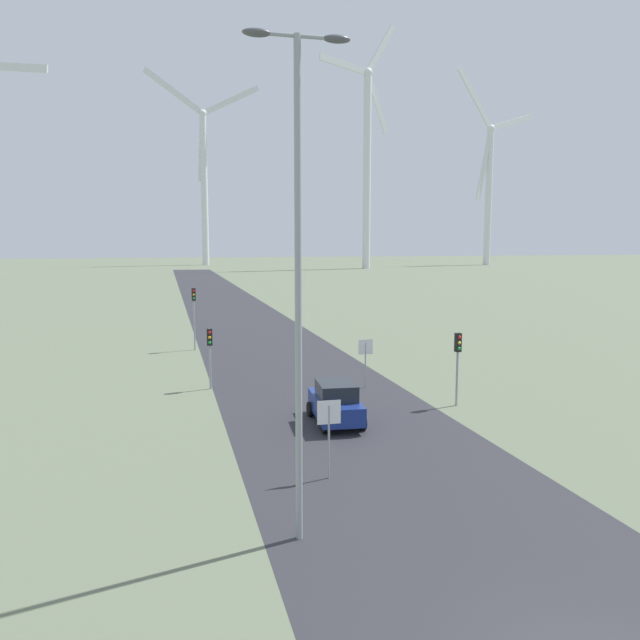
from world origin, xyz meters
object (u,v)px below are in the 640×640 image
object	(u,v)px
stop_sign_near	(329,424)
traffic_light_post_near_right	(458,353)
streetlamp	(298,246)
traffic_light_post_mid_left	(194,305)
wind_turbine_far_right	(489,179)
traffic_light_post_near_left	(210,345)
car_approaching	(336,403)
wind_turbine_right	(367,154)
wind_turbine_center	(204,172)
stop_sign_far	(365,354)

from	to	relation	value
stop_sign_near	traffic_light_post_near_right	size ratio (longest dim) A/B	0.76
streetlamp	stop_sign_near	bearing A→B (deg)	64.69
streetlamp	traffic_light_post_mid_left	size ratio (longest dim) A/B	2.86
stop_sign_near	wind_turbine_far_right	distance (m)	198.55
streetlamp	stop_sign_near	world-z (taller)	streetlamp
traffic_light_post_near_left	car_approaching	bearing A→B (deg)	-57.94
wind_turbine_far_right	wind_turbine_right	bearing A→B (deg)	-160.13
traffic_light_post_near_right	traffic_light_post_mid_left	xyz separation A→B (m)	(-11.48, 18.88, 0.69)
traffic_light_post_mid_left	wind_turbine_center	bearing A→B (deg)	86.00
streetlamp	car_approaching	bearing A→B (deg)	69.37
streetlamp	stop_sign_far	world-z (taller)	streetlamp
wind_turbine_center	wind_turbine_right	bearing A→B (deg)	-42.22
stop_sign_far	car_approaching	size ratio (longest dim) A/B	0.63
wind_turbine_right	wind_turbine_far_right	bearing A→B (deg)	19.87
streetlamp	wind_turbine_right	bearing A→B (deg)	71.16
wind_turbine_right	wind_turbine_far_right	world-z (taller)	wind_turbine_right
traffic_light_post_near_left	stop_sign_far	bearing A→B (deg)	-12.28
stop_sign_near	car_approaching	distance (m)	6.47
streetlamp	wind_turbine_far_right	xyz separation A→B (m)	(101.30, 173.74, 20.35)
traffic_light_post_near_right	wind_turbine_right	xyz separation A→B (m)	(43.16, 145.03, 29.82)
wind_turbine_center	traffic_light_post_near_left	bearing A→B (deg)	-93.65
wind_turbine_center	wind_turbine_far_right	xyz separation A→B (m)	(91.02, -21.76, -2.15)
car_approaching	wind_turbine_right	xyz separation A→B (m)	(49.59, 146.41, 31.50)
streetlamp	traffic_light_post_mid_left	bearing A→B (deg)	92.43
car_approaching	wind_turbine_center	bearing A→B (deg)	87.99
stop_sign_near	wind_turbine_far_right	world-z (taller)	wind_turbine_far_right
traffic_light_post_mid_left	wind_turbine_center	distance (m)	167.82
traffic_light_post_near_left	traffic_light_post_near_right	distance (m)	12.92
stop_sign_far	wind_turbine_far_right	xyz separation A→B (m)	(94.23, 157.80, 26.24)
stop_sign_near	traffic_light_post_near_right	xyz separation A→B (m)	(8.35, 7.48, 0.73)
stop_sign_far	car_approaching	distance (m)	6.86
streetlamp	traffic_light_post_near_right	bearing A→B (deg)	48.14
wind_turbine_center	traffic_light_post_mid_left	bearing A→B (deg)	-94.00
traffic_light_post_near_right	traffic_light_post_mid_left	distance (m)	22.11
stop_sign_near	stop_sign_far	xyz separation A→B (m)	(5.22, 12.04, -0.02)
wind_turbine_right	car_approaching	bearing A→B (deg)	-108.71
traffic_light_post_near_left	wind_turbine_far_right	xyz separation A→B (m)	(102.36, 156.03, 25.70)
streetlamp	traffic_light_post_mid_left	world-z (taller)	streetlamp
stop_sign_far	traffic_light_post_near_left	xyz separation A→B (m)	(-8.13, 1.77, 0.54)
stop_sign_far	stop_sign_near	bearing A→B (deg)	-113.46
traffic_light_post_mid_left	traffic_light_post_near_left	bearing A→B (deg)	-88.98
stop_sign_far	car_approaching	world-z (taller)	stop_sign_far
traffic_light_post_mid_left	wind_turbine_center	xyz separation A→B (m)	(11.57, 165.24, 26.96)
car_approaching	wind_turbine_far_right	distance (m)	192.51
streetlamp	wind_turbine_right	size ratio (longest dim) A/B	0.19
stop_sign_far	traffic_light_post_mid_left	distance (m)	16.64
stop_sign_near	wind_turbine_right	size ratio (longest dim) A/B	0.04
stop_sign_far	car_approaching	xyz separation A→B (m)	(-3.30, -5.94, -0.94)
wind_turbine_right	traffic_light_post_mid_left	bearing A→B (deg)	-113.42
traffic_light_post_near_right	streetlamp	bearing A→B (deg)	-131.86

